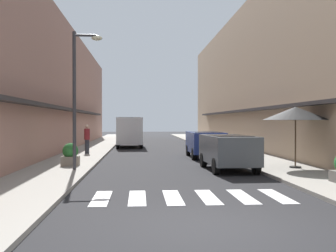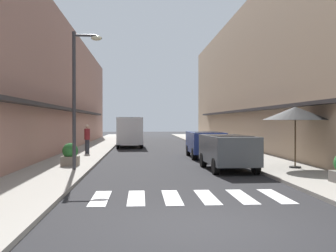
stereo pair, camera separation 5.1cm
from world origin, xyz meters
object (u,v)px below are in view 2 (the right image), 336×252
parked_car_near (228,148)px  planter_midblock (70,155)px  delivery_van (130,129)px  cafe_umbrella (295,114)px  pedestrian_walking_near (87,138)px  street_lamp (79,86)px  parked_car_mid (205,141)px

parked_car_near → planter_midblock: parked_car_near is taller
delivery_van → cafe_umbrella: 17.59m
pedestrian_walking_near → street_lamp: bearing=43.5°
delivery_van → street_lamp: street_lamp is taller
planter_midblock → parked_car_mid: bearing=35.4°
parked_car_mid → cafe_umbrella: bearing=-66.1°
delivery_van → parked_car_near: bearing=-74.1°
delivery_van → pedestrian_walking_near: 8.15m
planter_midblock → street_lamp: bearing=-68.1°
parked_car_mid → pedestrian_walking_near: size_ratio=2.50×
parked_car_near → street_lamp: size_ratio=0.72×
parked_car_mid → planter_midblock: (-6.69, -4.75, -0.34)m
street_lamp → cafe_umbrella: 8.95m
cafe_umbrella → pedestrian_walking_near: size_ratio=1.58×
parked_car_mid → delivery_van: size_ratio=0.79×
pedestrian_walking_near → parked_car_near: bearing=79.0°
planter_midblock → cafe_umbrella: bearing=-9.0°
cafe_umbrella → pedestrian_walking_near: (-9.61, 8.20, -1.34)m
delivery_van → planter_midblock: delivery_van is taller
street_lamp → pedestrian_walking_near: size_ratio=3.21×
delivery_van → planter_midblock: bearing=-98.7°
planter_midblock → delivery_van: bearing=81.3°
delivery_van → cafe_umbrella: bearing=-65.6°
parked_car_mid → cafe_umbrella: size_ratio=1.58×
delivery_van → parked_car_mid: bearing=-65.3°
planter_midblock → pedestrian_walking_near: size_ratio=0.57×
street_lamp → planter_midblock: size_ratio=5.62×
parked_car_near → street_lamp: street_lamp is taller
parked_car_near → pedestrian_walking_near: pedestrian_walking_near is taller
delivery_van → pedestrian_walking_near: delivery_van is taller
delivery_van → cafe_umbrella: size_ratio=2.00×
delivery_van → pedestrian_walking_near: bearing=-106.8°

